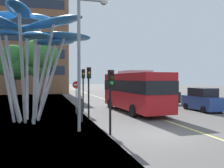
{
  "coord_description": "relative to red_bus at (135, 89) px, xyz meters",
  "views": [
    {
      "loc": [
        -5.97,
        -11.8,
        2.93
      ],
      "look_at": [
        -0.8,
        7.24,
        2.5
      ],
      "focal_mm": 40.01,
      "sensor_mm": 36.0,
      "label": 1
    }
  ],
  "objects": [
    {
      "name": "tree_pavement_far",
      "position": [
        -7.98,
        12.29,
        3.66
      ],
      "size": [
        4.45,
        5.0,
        7.86
      ],
      "color": "brown",
      "rests_on": "ground"
    },
    {
      "name": "no_entry_sign",
      "position": [
        -5.08,
        0.22,
        -0.17
      ],
      "size": [
        0.6,
        0.12,
        2.71
      ],
      "color": "gray",
      "rests_on": "ground"
    },
    {
      "name": "pedestrian",
      "position": [
        -5.26,
        -3.76,
        -1.06
      ],
      "size": [
        0.34,
        0.34,
        1.82
      ],
      "color": "#2D3342",
      "rests_on": "ground"
    },
    {
      "name": "leaf_sculpture",
      "position": [
        -8.65,
        -2.5,
        4.06
      ],
      "size": [
        9.0,
        7.36,
        7.9
      ],
      "color": "#9EA0A5",
      "rests_on": "ground"
    },
    {
      "name": "street_lamp",
      "position": [
        -5.38,
        -6.74,
        2.83
      ],
      "size": [
        1.73,
        0.44,
        7.51
      ],
      "color": "gray",
      "rests_on": "ground"
    },
    {
      "name": "traffic_light_kerb_near",
      "position": [
        -4.35,
        -8.22,
        0.47
      ],
      "size": [
        0.28,
        0.42,
        3.37
      ],
      "color": "black",
      "rests_on": "ground"
    },
    {
      "name": "tree_pavement_near",
      "position": [
        -11.24,
        13.43,
        2.9
      ],
      "size": [
        4.32,
        4.03,
        7.23
      ],
      "color": "brown",
      "rests_on": "ground"
    },
    {
      "name": "red_bus",
      "position": [
        0.0,
        0.0,
        0.0
      ],
      "size": [
        3.17,
        9.9,
        3.61
      ],
      "color": "red",
      "rests_on": "ground"
    },
    {
      "name": "car_parked_far",
      "position": [
        6.21,
        6.48,
        -0.95
      ],
      "size": [
        2.01,
        4.38,
        2.2
      ],
      "color": "black",
      "rests_on": "ground"
    },
    {
      "name": "ground",
      "position": [
        -2.33,
        -8.74,
        -2.02
      ],
      "size": [
        120.0,
        240.0,
        0.1
      ],
      "color": "#54514F"
    },
    {
      "name": "traffic_light_kerb_far",
      "position": [
        -4.55,
        -2.9,
        0.73
      ],
      "size": [
        0.28,
        0.42,
        3.73
      ],
      "color": "black",
      "rests_on": "ground"
    },
    {
      "name": "car_parked_mid",
      "position": [
        6.23,
        -0.91,
        -1.0
      ],
      "size": [
        1.95,
        4.38,
        2.08
      ],
      "color": "navy",
      "rests_on": "ground"
    },
    {
      "name": "car_side_street",
      "position": [
        5.49,
        13.09,
        -0.97
      ],
      "size": [
        2.04,
        4.3,
        2.12
      ],
      "color": "navy",
      "rests_on": "ground"
    },
    {
      "name": "traffic_light_island_mid",
      "position": [
        -4.31,
        1.3,
        0.74
      ],
      "size": [
        0.28,
        0.42,
        3.75
      ],
      "color": "black",
      "rests_on": "ground"
    }
  ]
}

